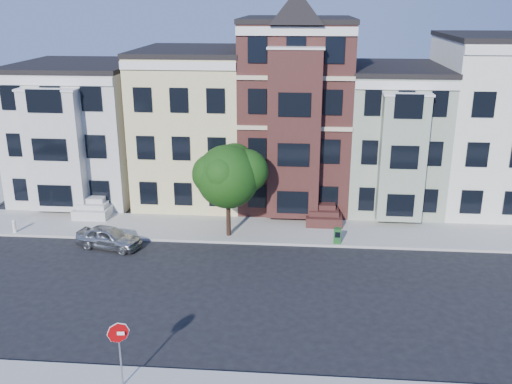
# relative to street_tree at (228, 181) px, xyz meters

# --- Properties ---
(ground) EXTENTS (120.00, 120.00, 0.00)m
(ground) POSITION_rel_street_tree_xyz_m (3.69, -6.96, -3.52)
(ground) COLOR black
(far_sidewalk) EXTENTS (60.00, 4.00, 0.15)m
(far_sidewalk) POSITION_rel_street_tree_xyz_m (3.69, 1.04, -3.44)
(far_sidewalk) COLOR #9E9B93
(far_sidewalk) RESTS_ON ground
(house_white) EXTENTS (8.00, 9.00, 9.00)m
(house_white) POSITION_rel_street_tree_xyz_m (-11.31, 7.54, 0.98)
(house_white) COLOR beige
(house_white) RESTS_ON ground
(house_yellow) EXTENTS (7.00, 9.00, 10.00)m
(house_yellow) POSITION_rel_street_tree_xyz_m (-3.31, 7.54, 1.48)
(house_yellow) COLOR beige
(house_yellow) RESTS_ON ground
(house_brown) EXTENTS (7.00, 9.00, 12.00)m
(house_brown) POSITION_rel_street_tree_xyz_m (3.69, 7.54, 2.48)
(house_brown) COLOR #3E1D19
(house_brown) RESTS_ON ground
(house_green) EXTENTS (6.00, 9.00, 9.00)m
(house_green) POSITION_rel_street_tree_xyz_m (10.19, 7.54, 0.98)
(house_green) COLOR gray
(house_green) RESTS_ON ground
(house_cream) EXTENTS (8.00, 9.00, 11.00)m
(house_cream) POSITION_rel_street_tree_xyz_m (17.19, 7.54, 1.98)
(house_cream) COLOR silver
(house_cream) RESTS_ON ground
(street_tree) EXTENTS (7.48, 7.48, 6.74)m
(street_tree) POSITION_rel_street_tree_xyz_m (0.00, 0.00, 0.00)
(street_tree) COLOR #1C4911
(street_tree) RESTS_ON far_sidewalk
(parked_car) EXTENTS (3.98, 2.32, 1.27)m
(parked_car) POSITION_rel_street_tree_xyz_m (-6.56, -2.04, -2.88)
(parked_car) COLOR #96999C
(parked_car) RESTS_ON ground
(newspaper_box) EXTENTS (0.43, 0.39, 0.91)m
(newspaper_box) POSITION_rel_street_tree_xyz_m (6.33, -0.66, -2.91)
(newspaper_box) COLOR #1E6025
(newspaper_box) RESTS_ON far_sidewalk
(fire_hydrant) EXTENTS (0.28, 0.28, 0.63)m
(fire_hydrant) POSITION_rel_street_tree_xyz_m (-12.81, -0.66, -3.05)
(fire_hydrant) COLOR silver
(fire_hydrant) RESTS_ON far_sidewalk
(stop_sign) EXTENTS (0.81, 0.18, 2.91)m
(stop_sign) POSITION_rel_street_tree_xyz_m (-2.04, -14.06, -1.91)
(stop_sign) COLOR #A80508
(stop_sign) RESTS_ON near_sidewalk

